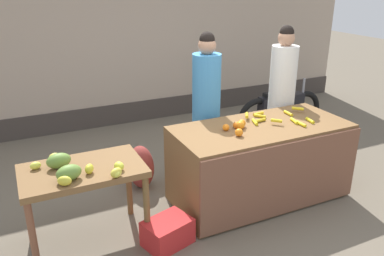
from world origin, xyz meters
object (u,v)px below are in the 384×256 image
at_px(vendor_woman_white_shirt, 281,97).
at_px(parked_motorcycle, 281,110).
at_px(vendor_woman_blue_shirt, 206,108).
at_px(produce_sack, 141,167).

bearing_deg(vendor_woman_white_shirt, parked_motorcycle, 51.01).
xyz_separation_m(vendor_woman_blue_shirt, produce_sack, (-0.83, 0.09, -0.66)).
height_order(vendor_woman_white_shirt, parked_motorcycle, vendor_woman_white_shirt).
relative_size(vendor_woman_blue_shirt, produce_sack, 3.40).
xyz_separation_m(vendor_woman_white_shirt, parked_motorcycle, (0.70, 0.87, -0.54)).
relative_size(vendor_woman_blue_shirt, vendor_woman_white_shirt, 0.99).
bearing_deg(produce_sack, vendor_woman_blue_shirt, -6.49).
bearing_deg(vendor_woman_white_shirt, vendor_woman_blue_shirt, 177.52).
height_order(parked_motorcycle, produce_sack, parked_motorcycle).
distance_m(parked_motorcycle, produce_sack, 2.72).
bearing_deg(parked_motorcycle, produce_sack, -164.47).
height_order(vendor_woman_blue_shirt, produce_sack, vendor_woman_blue_shirt).
relative_size(vendor_woman_white_shirt, produce_sack, 3.44).
height_order(vendor_woman_white_shirt, produce_sack, vendor_woman_white_shirt).
relative_size(vendor_woman_blue_shirt, parked_motorcycle, 1.15).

